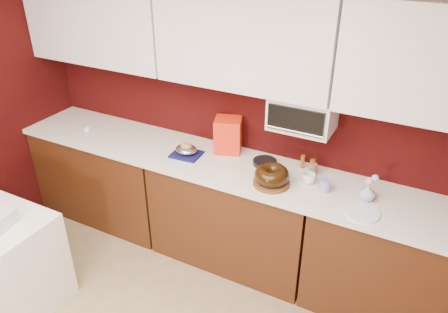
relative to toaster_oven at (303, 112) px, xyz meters
The scene contains 28 objects.
wall_back 0.49m from the toaster_oven, 162.14° to the left, with size 4.00×0.02×2.50m, color #350807.
base_cabinet_left 2.02m from the toaster_oven, behind, with size 1.31×0.58×0.86m, color #43200D.
base_cabinet_center 1.06m from the toaster_oven, 159.86° to the right, with size 1.31×0.58×0.86m, color #43200D.
base_cabinet_right 1.30m from the toaster_oven, 10.58° to the right, with size 1.31×0.58×0.86m, color #43200D.
countertop 0.69m from the toaster_oven, 159.86° to the right, with size 4.00×0.62×0.04m, color white.
upper_cabinet_left 1.85m from the toaster_oven, behind, with size 1.31×0.33×0.70m, color white.
upper_cabinet_center 0.65m from the toaster_oven, behind, with size 1.31×0.33×0.70m, color white.
toaster_oven is the anchor object (origin of this frame).
toaster_oven_door 0.16m from the toaster_oven, 90.00° to the right, with size 0.40×0.02×0.18m, color black.
toaster_oven_handle 0.19m from the toaster_oven, 90.00° to the right, with size 0.02×0.02×0.42m, color silver.
cake_base 0.55m from the toaster_oven, 109.40° to the right, with size 0.27×0.27×0.02m, color brown.
bundt_cake 0.50m from the toaster_oven, 109.40° to the right, with size 0.25×0.25×0.10m, color black.
navy_towel 1.01m from the toaster_oven, 167.30° to the right, with size 0.23×0.20×0.02m, color #121346.
foil_ham_nest 0.99m from the toaster_oven, 167.30° to the right, with size 0.18×0.15×0.07m, color silver.
roasted_ham 0.98m from the toaster_oven, 167.30° to the right, with size 0.10×0.08×0.06m, color tan.
pandoro_box 0.70m from the toaster_oven, behind, with size 0.21×0.19×0.29m, color red.
dark_pan 0.53m from the toaster_oven, behind, with size 0.19×0.19×0.03m, color black.
coffee_mug 0.47m from the toaster_oven, 45.56° to the right, with size 0.08×0.08×0.09m, color white.
blue_jar 0.54m from the toaster_oven, 35.25° to the right, with size 0.08×0.08×0.09m, color #1D1C9B.
flower_vase 0.70m from the toaster_oven, 16.37° to the right, with size 0.09×0.09×0.13m, color #B1B8C8.
flower_pink 0.66m from the toaster_oven, 16.37° to the right, with size 0.05×0.05×0.05m, color pink.
flower_blue 0.67m from the toaster_oven, 13.70° to the right, with size 0.05×0.05×0.05m, color #98B0F3.
china_plate 0.80m from the toaster_oven, 31.33° to the right, with size 0.22×0.22×0.01m, color white.
amber_bottle 0.43m from the toaster_oven, ahead, with size 0.04×0.04×0.11m, color brown.
paper_cup 0.45m from the toaster_oven, ahead, with size 0.06×0.06×0.09m, color brown.
egg_left 1.96m from the toaster_oven, behind, with size 0.05×0.04×0.04m, color white.
egg_right 1.98m from the toaster_oven, behind, with size 0.05×0.04×0.04m, color white.
amber_bottle_tall 0.42m from the toaster_oven, 69.18° to the left, with size 0.03×0.03×0.11m, color brown.
Camera 1 is at (1.28, -0.69, 2.60)m, focal length 35.00 mm.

